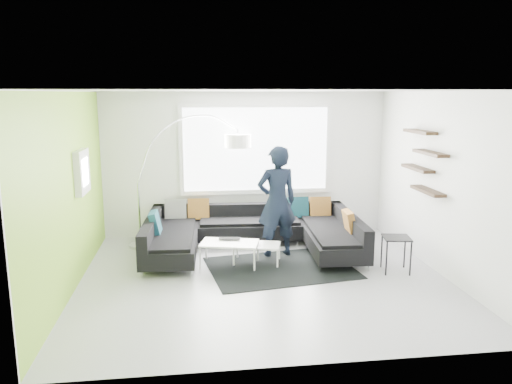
# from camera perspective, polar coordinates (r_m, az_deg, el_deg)

# --- Properties ---
(ground) EXTENTS (5.50, 5.50, 0.00)m
(ground) POSITION_cam_1_polar(r_m,az_deg,el_deg) (7.70, 0.90, -9.82)
(ground) COLOR #929297
(ground) RESTS_ON ground
(room_shell) EXTENTS (5.54, 5.04, 2.82)m
(room_shell) POSITION_cam_1_polar(r_m,az_deg,el_deg) (7.45, 1.00, 3.86)
(room_shell) COLOR silver
(room_shell) RESTS_ON ground
(sectional_sofa) EXTENTS (3.75, 2.44, 0.79)m
(sectional_sofa) POSITION_cam_1_polar(r_m,az_deg,el_deg) (8.72, -0.44, -4.87)
(sectional_sofa) COLOR black
(sectional_sofa) RESTS_ON ground
(rug) EXTENTS (2.46, 1.94, 0.01)m
(rug) POSITION_cam_1_polar(r_m,az_deg,el_deg) (8.12, 2.83, -8.63)
(rug) COLOR black
(rug) RESTS_ON ground
(coffee_table) EXTENTS (1.32, 0.96, 0.39)m
(coffee_table) POSITION_cam_1_polar(r_m,az_deg,el_deg) (8.24, -1.47, -6.95)
(coffee_table) COLOR white
(coffee_table) RESTS_ON ground
(arc_lamp) EXTENTS (2.41, 1.48, 2.38)m
(arc_lamp) POSITION_cam_1_polar(r_m,az_deg,el_deg) (9.17, -13.35, 1.04)
(arc_lamp) COLOR silver
(arc_lamp) RESTS_ON ground
(side_table) EXTENTS (0.47, 0.47, 0.56)m
(side_table) POSITION_cam_1_polar(r_m,az_deg,el_deg) (8.18, 15.68, -6.87)
(side_table) COLOR black
(side_table) RESTS_ON ground
(person) EXTENTS (0.84, 0.68, 1.91)m
(person) POSITION_cam_1_polar(r_m,az_deg,el_deg) (8.49, 2.39, -1.11)
(person) COLOR black
(person) RESTS_ON ground
(laptop) EXTENTS (0.42, 0.33, 0.03)m
(laptop) POSITION_cam_1_polar(r_m,az_deg,el_deg) (8.23, -3.07, -5.47)
(laptop) COLOR black
(laptop) RESTS_ON coffee_table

